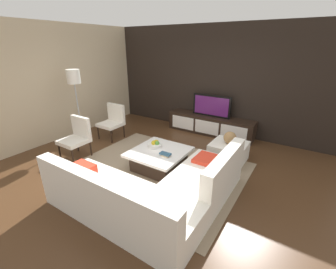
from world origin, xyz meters
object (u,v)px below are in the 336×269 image
(accent_chair_far, at_px, (113,119))
(book_stack, at_px, (165,154))
(accent_chair_near, at_px, (77,135))
(media_console, at_px, (210,125))
(coffee_table, at_px, (159,159))
(fruit_bowl, at_px, (155,144))
(television, at_px, (212,106))
(decorative_ball, at_px, (230,138))
(sectional_couch, at_px, (154,192))
(ottoman, at_px, (228,152))
(floor_lamp, at_px, (74,82))

(accent_chair_far, distance_m, book_stack, 2.31)
(accent_chair_near, height_order, accent_chair_far, same)
(media_console, xyz_separation_m, coffee_table, (-0.10, -2.30, -0.05))
(accent_chair_far, bearing_deg, fruit_bowl, -22.74)
(television, height_order, decorative_ball, television)
(sectional_couch, distance_m, fruit_bowl, 1.36)
(coffee_table, bearing_deg, ottoman, 44.73)
(television, relative_size, coffee_table, 0.98)
(accent_chair_near, height_order, decorative_ball, accent_chair_near)
(television, xyz_separation_m, ottoman, (0.95, -1.26, -0.59))
(sectional_couch, bearing_deg, accent_chair_near, 168.34)
(ottoman, height_order, fruit_bowl, fruit_bowl)
(fruit_bowl, bearing_deg, floor_lamp, -178.71)
(coffee_table, relative_size, decorative_ball, 4.17)
(media_console, relative_size, book_stack, 11.15)
(sectional_couch, distance_m, decorative_ball, 2.10)
(accent_chair_near, distance_m, book_stack, 2.06)
(ottoman, xyz_separation_m, fruit_bowl, (-1.22, -0.93, 0.23))
(book_stack, bearing_deg, sectional_couch, -66.84)
(media_console, distance_m, floor_lamp, 3.59)
(coffee_table, distance_m, ottoman, 1.47)
(coffee_table, height_order, fruit_bowl, fruit_bowl)
(media_console, relative_size, decorative_ball, 9.25)
(accent_chair_far, bearing_deg, sectional_couch, -37.93)
(television, relative_size, sectional_couch, 0.44)
(accent_chair_near, distance_m, fruit_bowl, 1.73)
(media_console, bearing_deg, sectional_couch, -81.36)
(media_console, bearing_deg, accent_chair_far, -141.91)
(accent_chair_near, relative_size, accent_chair_far, 1.00)
(television, bearing_deg, accent_chair_far, -141.90)
(accent_chair_far, bearing_deg, floor_lamp, -130.71)
(sectional_couch, distance_m, ottoman, 2.09)
(floor_lamp, xyz_separation_m, ottoman, (3.46, 0.98, -1.29))
(sectional_couch, relative_size, accent_chair_far, 2.72)
(media_console, xyz_separation_m, accent_chair_near, (-1.90, -2.80, 0.24))
(television, distance_m, ottoman, 1.68)
(media_console, distance_m, decorative_ball, 1.60)
(coffee_table, height_order, ottoman, ottoman)
(fruit_bowl, bearing_deg, accent_chair_far, 161.50)
(fruit_bowl, bearing_deg, accent_chair_near, -159.40)
(accent_chair_far, bearing_deg, book_stack, -24.77)
(floor_lamp, distance_m, fruit_bowl, 2.48)
(media_console, relative_size, sectional_couch, 1.00)
(coffee_table, xyz_separation_m, ottoman, (1.05, 1.04, -0.00))
(television, distance_m, coffee_table, 2.37)
(floor_lamp, bearing_deg, sectional_couch, -19.25)
(book_stack, bearing_deg, media_console, 92.91)
(floor_lamp, height_order, fruit_bowl, floor_lamp)
(accent_chair_near, bearing_deg, sectional_couch, -13.07)
(television, bearing_deg, ottoman, -53.14)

